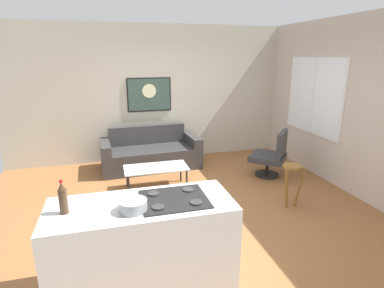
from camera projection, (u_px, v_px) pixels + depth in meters
ground at (193, 207)px, 4.63m from camera, size 6.40×6.40×0.04m
back_wall at (162, 94)px, 6.48m from camera, size 6.40×0.05×2.80m
right_wall at (338, 103)px, 5.17m from camera, size 0.05×6.40×2.80m
couch at (151, 154)px, 6.18m from camera, size 1.97×0.96×0.80m
coffee_table at (156, 169)px, 5.11m from camera, size 1.05×0.52×0.39m
armchair at (272, 155)px, 5.65m from camera, size 0.86×0.86×0.87m
bar_stool at (292, 176)px, 4.50m from camera, size 0.33×0.32×0.64m
kitchen_counter at (144, 247)px, 2.86m from camera, size 1.66×0.69×0.93m
soda_bottle at (63, 198)px, 2.53m from camera, size 0.07×0.07×0.30m
mixing_bowl at (133, 206)px, 2.59m from camera, size 0.24×0.24×0.10m
wall_painting at (149, 95)px, 6.37m from camera, size 0.91×0.03×0.70m
window at (314, 96)px, 5.71m from camera, size 0.03×1.58×1.42m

